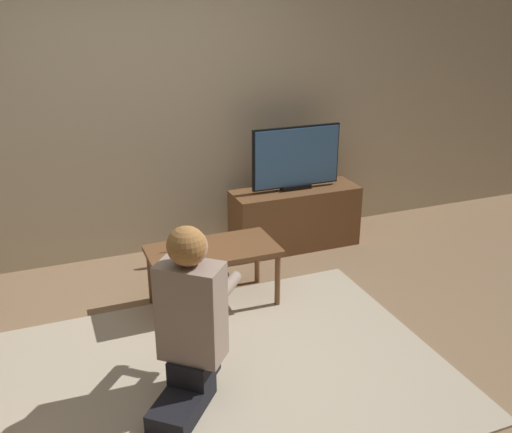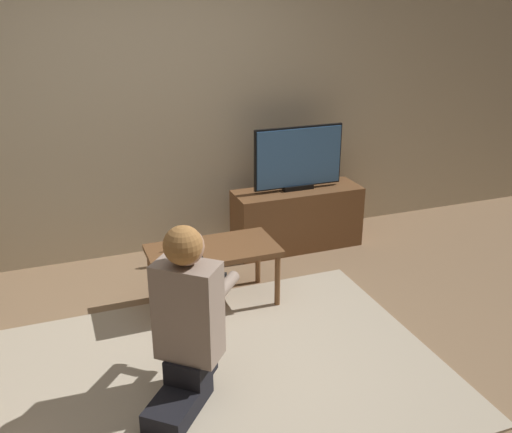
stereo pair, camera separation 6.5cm
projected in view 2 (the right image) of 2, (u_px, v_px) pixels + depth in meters
ground_plane at (211, 378)px, 3.34m from camera, size 10.00×10.00×0.00m
wall_back at (138, 101)px, 4.54m from camera, size 10.00×0.06×2.60m
rug at (211, 377)px, 3.34m from camera, size 2.73×1.91×0.02m
tv_stand at (297, 218)px, 4.98m from camera, size 1.11×0.37×0.53m
tv at (299, 158)px, 4.78m from camera, size 0.79×0.08×0.55m
coffee_table at (213, 254)px, 4.00m from camera, size 0.90×0.47×0.44m
person_kneeling at (187, 315)px, 3.00m from camera, size 0.69×0.76×1.02m
picture_frame at (187, 239)px, 3.94m from camera, size 0.11×0.01×0.15m
remote at (198, 255)px, 3.85m from camera, size 0.04×0.15×0.02m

